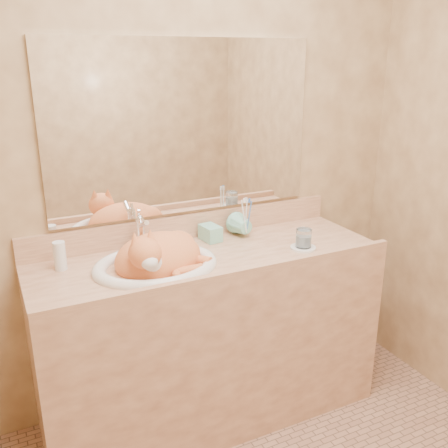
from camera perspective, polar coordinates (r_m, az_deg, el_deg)
name	(u,v)px	position (r m, az deg, el deg)	size (l,w,h in m)	color
wall_back	(185,158)	(2.40, -4.53, 7.56)	(2.40, 0.02, 2.50)	olive
vanity_counter	(210,337)	(2.46, -1.60, -12.79)	(1.60, 0.55, 0.85)	#9B6545
mirror	(185,128)	(2.36, -4.50, 10.84)	(1.30, 0.02, 0.80)	white
sink_basin	(155,249)	(2.13, -7.90, -2.87)	(0.53, 0.44, 0.17)	white
faucet	(141,232)	(2.31, -9.51, -0.96)	(0.05, 0.13, 0.18)	white
cat	(158,254)	(2.14, -7.57, -3.41)	(0.39, 0.32, 0.21)	#D66431
soap_dispenser	(217,227)	(2.38, -0.84, -0.35)	(0.08, 0.08, 0.17)	#7ECBB0
toothbrush_cup	(247,229)	(2.45, 2.60, -0.55)	(0.11, 0.11, 0.10)	#7ECBB0
toothbrushes	(247,215)	(2.43, 2.62, 1.07)	(0.03, 0.03, 0.21)	white
saucer	(303,248)	(2.37, 9.03, -2.69)	(0.12, 0.12, 0.01)	white
water_glass	(304,238)	(2.36, 9.09, -1.60)	(0.07, 0.07, 0.09)	silver
lotion_bottle	(60,256)	(2.21, -18.25, -3.47)	(0.05, 0.05, 0.12)	white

